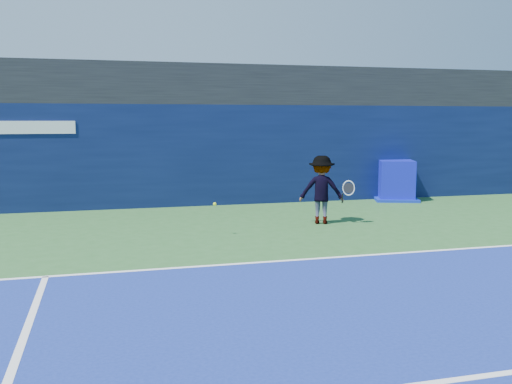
% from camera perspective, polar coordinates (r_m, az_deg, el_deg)
% --- Properties ---
extents(ground, '(80.00, 80.00, 0.00)m').
position_cam_1_polar(ground, '(8.19, 15.60, -11.27)').
color(ground, '#2A5B29').
rests_on(ground, ground).
extents(baseline, '(24.00, 0.10, 0.01)m').
position_cam_1_polar(baseline, '(10.77, 7.43, -6.53)').
color(baseline, white).
rests_on(baseline, ground).
extents(stadium_band, '(36.00, 3.00, 1.20)m').
position_cam_1_polar(stadium_band, '(18.62, -2.55, 10.45)').
color(stadium_band, black).
rests_on(stadium_band, back_wall_assembly).
extents(back_wall_assembly, '(36.00, 1.03, 3.00)m').
position_cam_1_polar(back_wall_assembly, '(17.65, -1.83, 3.81)').
color(back_wall_assembly, '#0B153C').
rests_on(back_wall_assembly, ground).
extents(equipment_cart, '(1.69, 1.69, 1.27)m').
position_cam_1_polar(equipment_cart, '(18.74, 13.81, 0.98)').
color(equipment_cart, '#0C10A9').
rests_on(equipment_cart, ground).
extents(tennis_player, '(1.37, 1.00, 1.69)m').
position_cam_1_polar(tennis_player, '(14.16, 6.58, 0.23)').
color(tennis_player, silver).
rests_on(tennis_player, ground).
extents(tennis_ball, '(0.07, 0.07, 0.07)m').
position_cam_1_polar(tennis_ball, '(12.58, -4.15, -1.20)').
color(tennis_ball, '#CBE919').
rests_on(tennis_ball, ground).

